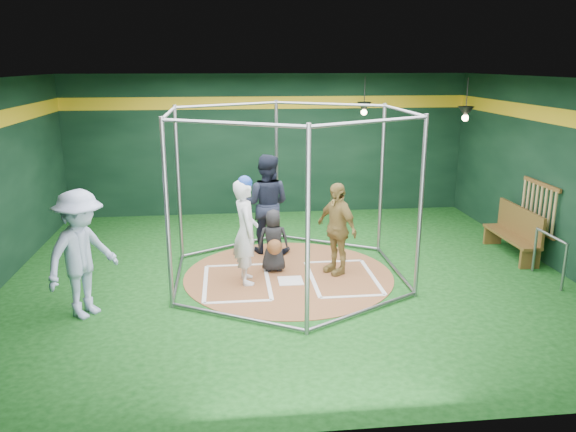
{
  "coord_description": "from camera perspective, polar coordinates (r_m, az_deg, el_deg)",
  "views": [
    {
      "loc": [
        -1.08,
        -9.52,
        3.75
      ],
      "look_at": [
        0.0,
        0.1,
        1.1
      ],
      "focal_mm": 35.0,
      "sensor_mm": 36.0,
      "label": 1
    }
  ],
  "objects": [
    {
      "name": "bat_rack",
      "position": [
        11.91,
        24.09,
        0.85
      ],
      "size": [
        0.07,
        1.25,
        0.98
      ],
      "color": "brown",
      "rests_on": "room_shell"
    },
    {
      "name": "clay_disc",
      "position": [
        10.29,
        0.06,
        -6.03
      ],
      "size": [
        3.8,
        3.8,
        0.01
      ],
      "primitive_type": "cylinder",
      "color": "brown",
      "rests_on": "ground"
    },
    {
      "name": "room_shell",
      "position": [
        9.8,
        0.06,
        3.55
      ],
      "size": [
        10.1,
        9.1,
        3.53
      ],
      "color": "#0D3D10",
      "rests_on": "ground"
    },
    {
      "name": "steel_railing",
      "position": [
        10.91,
        25.07,
        -3.17
      ],
      "size": [
        0.05,
        0.98,
        0.85
      ],
      "color": "gray",
      "rests_on": "ground"
    },
    {
      "name": "home_plate",
      "position": [
        10.01,
        0.26,
        -6.59
      ],
      "size": [
        0.43,
        0.43,
        0.01
      ],
      "primitive_type": "cube",
      "color": "white",
      "rests_on": "clay_disc"
    },
    {
      "name": "catcher_figure",
      "position": [
        10.31,
        -1.48,
        -2.56
      ],
      "size": [
        0.58,
        0.59,
        1.16
      ],
      "color": "black",
      "rests_on": "clay_disc"
    },
    {
      "name": "batting_cage",
      "position": [
        9.84,
        0.07,
        2.09
      ],
      "size": [
        4.05,
        4.67,
        3.0
      ],
      "color": "gray",
      "rests_on": "ground"
    },
    {
      "name": "dugout_bench",
      "position": [
        12.08,
        22.09,
        -1.43
      ],
      "size": [
        0.4,
        1.7,
        0.99
      ],
      "color": "brown",
      "rests_on": "ground"
    },
    {
      "name": "batter_box_left",
      "position": [
        10.0,
        -5.23,
        -6.69
      ],
      "size": [
        1.17,
        1.77,
        0.01
      ],
      "color": "white",
      "rests_on": "clay_disc"
    },
    {
      "name": "visitor_leopard",
      "position": [
        10.19,
        4.95,
        -1.25
      ],
      "size": [
        0.85,
        1.06,
        1.69
      ],
      "primitive_type": "imported",
      "rotation": [
        0.0,
        0.0,
        -1.05
      ],
      "color": "tan",
      "rests_on": "clay_disc"
    },
    {
      "name": "bystander_blue",
      "position": [
        8.96,
        -20.23,
        -3.66
      ],
      "size": [
        1.33,
        1.46,
        1.97
      ],
      "primitive_type": "imported",
      "rotation": [
        0.0,
        0.0,
        0.96
      ],
      "color": "#A3B2D8",
      "rests_on": "ground"
    },
    {
      "name": "umpire",
      "position": [
        11.27,
        -2.22,
        1.24
      ],
      "size": [
        1.16,
        1.02,
        2.01
      ],
      "primitive_type": "imported",
      "rotation": [
        0.0,
        0.0,
        2.84
      ],
      "color": "black",
      "rests_on": "clay_disc"
    },
    {
      "name": "batter_box_right",
      "position": [
        10.2,
        5.56,
        -6.24
      ],
      "size": [
        1.17,
        1.77,
        0.01
      ],
      "color": "white",
      "rests_on": "clay_disc"
    },
    {
      "name": "batter_figure",
      "position": [
        9.71,
        -4.33,
        -1.46
      ],
      "size": [
        0.51,
        0.71,
        1.91
      ],
      "color": "silver",
      "rests_on": "clay_disc"
    },
    {
      "name": "pendant_lamp_far",
      "position": [
        12.63,
        17.6,
        10.03
      ],
      "size": [
        0.34,
        0.34,
        0.9
      ],
      "color": "black",
      "rests_on": "room_shell"
    },
    {
      "name": "pendant_lamp_near",
      "position": [
        13.56,
        7.74,
        10.91
      ],
      "size": [
        0.34,
        0.34,
        0.9
      ],
      "color": "black",
      "rests_on": "room_shell"
    }
  ]
}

